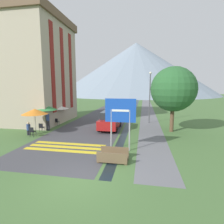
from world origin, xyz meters
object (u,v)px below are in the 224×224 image
Objects in this scene: parked_car_far at (123,106)px; cafe_umbrella_rear_white at (58,107)px; parked_car_near at (110,120)px; cafe_chair_far_left at (53,121)px; cafe_umbrella_middle_green at (46,108)px; footbridge at (113,157)px; road_sign at (120,116)px; person_seated_far at (28,128)px; cafe_chair_near_right at (41,127)px; cafe_chair_nearest at (32,131)px; cafe_chair_far_right at (56,121)px; tree_by_path at (173,89)px; hotel_building at (39,67)px; person_standing_terrace at (48,120)px; streetlamp at (150,93)px; cafe_umbrella_front_orange at (35,112)px.

cafe_umbrella_rear_white reaches higher than parked_car_far.
cafe_chair_far_left is at bearing 175.86° from parked_car_near.
footbridge is at bearing -38.82° from cafe_umbrella_middle_green.
road_sign is 2.91× the size of person_seated_far.
parked_car_far is at bearing 54.45° from cafe_chair_near_right.
cafe_umbrella_middle_green is 2.90m from person_seated_far.
cafe_chair_nearest is at bearing -101.62° from cafe_chair_near_right.
person_seated_far is at bearing 165.58° from road_sign.
cafe_chair_far_left is at bearing 88.25° from person_seated_far.
road_sign is at bearing -65.47° from cafe_chair_far_right.
person_seated_far is 0.20× the size of tree_by_path.
hotel_building is 5.37m from cafe_umbrella_rear_white.
cafe_chair_nearest is at bearing 155.21° from footbridge.
cafe_umbrella_middle_green is 1.34× the size of person_standing_terrace.
streetlamp reaches higher than person_seated_far.
tree_by_path is (6.19, -13.17, 3.09)m from parked_car_far.
person_standing_terrace is at bearing -45.14° from cafe_chair_far_left.
cafe_chair_near_right is 0.71× the size of person_seated_far.
cafe_chair_far_left is 2.28m from person_standing_terrace.
road_sign reaches higher than footbridge.
parked_car_near is 6.54m from cafe_chair_near_right.
tree_by_path is at bearing 15.07° from cafe_umbrella_front_orange.
parked_car_near is 13.30m from parked_car_far.
person_standing_terrace is (-5.82, -1.64, 0.14)m from parked_car_near.
cafe_chair_far_right is 0.37× the size of cafe_umbrella_front_orange.
parked_car_near is (-1.60, 7.36, 0.68)m from footbridge.
streetlamp is (9.89, 3.55, 2.94)m from cafe_chair_far_right.
road_sign is 2.04× the size of footbridge.
parked_car_near is 7.47m from person_seated_far.
person_standing_terrace is at bearing 142.35° from footbridge.
road_sign is 0.57× the size of tree_by_path.
hotel_building is 15.07m from parked_car_far.
footbridge is at bearing -77.73° from parked_car_near.
cafe_chair_far_right is 3.81m from person_seated_far.
person_standing_terrace is at bearing -164.30° from parked_car_near.
footbridge is at bearing -48.25° from cafe_umbrella_rear_white.
cafe_umbrella_front_orange is at bearing -109.71° from parked_car_far.
road_sign is 1.50× the size of cafe_umbrella_front_orange.
cafe_umbrella_rear_white is (-0.42, 5.48, 1.39)m from cafe_chair_nearest.
road_sign is at bearing -27.64° from person_standing_terrace.
person_standing_terrace is (0.81, 1.81, 0.39)m from person_seated_far.
streetlamp is at bearing 25.26° from cafe_umbrella_middle_green.
person_seated_far is 0.20× the size of streetlamp.
cafe_chair_far_left is at bearing 108.07° from person_standing_terrace.
person_seated_far is 0.66× the size of person_standing_terrace.
parked_car_far reaches higher than person_standing_terrace.
cafe_chair_nearest is 1.00× the size of cafe_chair_far_right.
road_sign reaches higher than cafe_umbrella_front_orange.
parked_car_far is 0.65× the size of tree_by_path.
cafe_chair_far_right is at bearing -160.27° from streetlamp.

